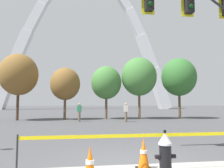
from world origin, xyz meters
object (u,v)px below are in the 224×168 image
object	(u,v)px
pedestrian_standing_center	(126,112)
traffic_cone_by_hydrant	(90,165)
traffic_signal_gantry	(219,24)
traffic_cone_mid_sidewalk	(144,154)
pedestrian_walking_left	(79,112)
monument_arch	(86,44)
fire_hydrant	(165,154)

from	to	relation	value
pedestrian_standing_center	traffic_cone_by_hydrant	bearing A→B (deg)	-104.48
traffic_signal_gantry	traffic_cone_mid_sidewalk	bearing A→B (deg)	-154.56
traffic_cone_by_hydrant	pedestrian_walking_left	xyz separation A→B (m)	(-0.28, 14.85, 0.46)
traffic_cone_by_hydrant	pedestrian_standing_center	bearing A→B (deg)	75.52
monument_arch	traffic_signal_gantry	bearing A→B (deg)	-86.27
traffic_cone_by_hydrant	pedestrian_standing_center	size ratio (longest dim) A/B	0.46
fire_hydrant	pedestrian_standing_center	xyz separation A→B (m)	(1.95, 13.75, 0.35)
traffic_signal_gantry	monument_arch	world-z (taller)	monument_arch
fire_hydrant	traffic_signal_gantry	bearing A→B (deg)	36.21
monument_arch	pedestrian_walking_left	bearing A→B (deg)	-92.18
traffic_cone_by_hydrant	traffic_signal_gantry	world-z (taller)	traffic_signal_gantry
fire_hydrant	pedestrian_walking_left	bearing A→B (deg)	97.50
traffic_signal_gantry	pedestrian_walking_left	size ratio (longest dim) A/B	4.04
traffic_cone_mid_sidewalk	pedestrian_walking_left	bearing A→B (deg)	96.51
traffic_cone_mid_sidewalk	traffic_signal_gantry	size ratio (longest dim) A/B	0.11
traffic_cone_mid_sidewalk	pedestrian_standing_center	size ratio (longest dim) A/B	0.46
fire_hydrant	monument_arch	distance (m)	55.07
traffic_cone_by_hydrant	monument_arch	bearing A→B (deg)	88.74
traffic_cone_by_hydrant	traffic_signal_gantry	size ratio (longest dim) A/B	0.11
traffic_signal_gantry	pedestrian_standing_center	world-z (taller)	traffic_signal_gantry
traffic_cone_mid_sidewalk	pedestrian_walking_left	size ratio (longest dim) A/B	0.46
traffic_cone_by_hydrant	monument_arch	xyz separation A→B (m)	(1.16, 52.77, 16.49)
fire_hydrant	monument_arch	xyz separation A→B (m)	(-0.49, 52.58, 16.38)
traffic_cone_mid_sidewalk	traffic_signal_gantry	world-z (taller)	traffic_signal_gantry
traffic_cone_by_hydrant	traffic_cone_mid_sidewalk	distance (m)	1.53
pedestrian_walking_left	fire_hydrant	bearing A→B (deg)	-82.50
traffic_cone_mid_sidewalk	pedestrian_walking_left	xyz separation A→B (m)	(-1.61, 14.09, 0.46)
traffic_signal_gantry	monument_arch	xyz separation A→B (m)	(-3.29, 50.53, 12.58)
traffic_cone_mid_sidewalk	pedestrian_standing_center	distance (m)	13.38
monument_arch	pedestrian_standing_center	xyz separation A→B (m)	(2.44, -38.83, -16.03)
pedestrian_walking_left	pedestrian_standing_center	bearing A→B (deg)	-13.19
traffic_cone_by_hydrant	pedestrian_standing_center	xyz separation A→B (m)	(3.60, 13.94, 0.46)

